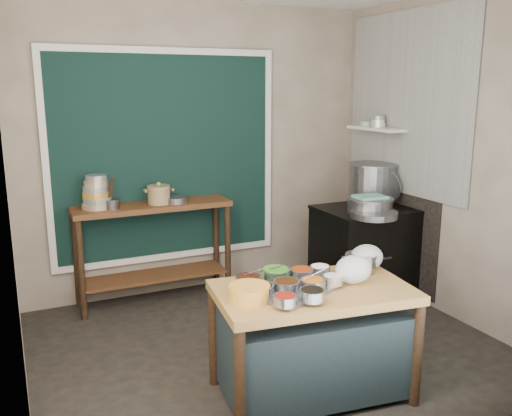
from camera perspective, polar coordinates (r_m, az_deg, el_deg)
name	(u,v)px	position (r m, az deg, el deg)	size (l,w,h in m)	color
floor	(266,346)	(4.45, 1.03, -14.33)	(3.50, 3.00, 0.02)	#2A2620
back_wall	(199,150)	(5.39, -6.01, 6.12)	(3.50, 0.02, 2.80)	gray
left_wall	(5,190)	(3.61, -24.88, 1.77)	(0.02, 3.00, 2.80)	gray
right_wall	(447,158)	(5.03, 19.49, 5.00)	(0.02, 3.00, 2.80)	gray
curtain_panel	(166,157)	(5.26, -9.47, 5.30)	(2.10, 0.02, 1.90)	black
curtain_frame	(166,157)	(5.25, -9.44, 5.29)	(2.22, 0.03, 2.02)	beige
tile_panel	(406,104)	(5.39, 15.52, 10.53)	(0.02, 1.70, 1.70)	#B2B2AA
soot_patch	(393,220)	(5.62, 14.21, -1.20)	(0.01, 1.30, 1.30)	black
wall_shelf	(376,129)	(5.57, 12.53, 8.16)	(0.22, 0.70, 0.03)	beige
prep_table	(312,342)	(3.67, 5.90, -13.82)	(1.25, 0.72, 0.75)	olive
back_counter	(154,253)	(5.21, -10.67, -4.67)	(1.45, 0.40, 0.95)	#4E2E16
stove_block	(366,253)	(5.38, 11.49, -4.71)	(0.90, 0.68, 0.85)	black
stove_top	(368,209)	(5.27, 11.70, -0.13)	(0.92, 0.69, 0.03)	black
condiment_tray	(293,290)	(3.44, 3.86, -8.61)	(0.53, 0.38, 0.02)	gray
condiment_bowls	(288,283)	(3.43, 3.39, -7.86)	(0.69, 0.56, 0.08)	gray
yellow_basin	(249,293)	(3.29, -0.71, -8.94)	(0.25, 0.25, 0.10)	#B4892B
saucepan	(361,263)	(3.85, 10.98, -5.68)	(0.23, 0.23, 0.12)	gray
plastic_bag_a	(353,269)	(3.61, 10.21, -6.37)	(0.25, 0.21, 0.18)	white
plastic_bag_b	(367,257)	(3.89, 11.56, -5.10)	(0.24, 0.20, 0.18)	white
bowl_stack	(96,194)	(4.99, -16.45, 1.44)	(0.27, 0.27, 0.30)	tan
utensil_cup	(112,204)	(4.96, -14.97, 0.41)	(0.14, 0.14, 0.09)	gray
ceramic_crock	(159,196)	(5.07, -10.18, 1.29)	(0.22, 0.22, 0.15)	olive
wide_bowl	(176,200)	(5.10, -8.43, 0.87)	(0.22, 0.22, 0.06)	gray
stock_pot	(372,183)	(5.50, 12.09, 2.61)	(0.50, 0.50, 0.39)	gray
pot_lid	(384,185)	(5.45, 13.33, 2.40)	(0.39, 0.39, 0.02)	gray
steamer	(370,205)	(5.04, 11.90, 0.27)	(0.43, 0.43, 0.14)	gray
green_cloth	(370,197)	(5.02, 11.94, 1.17)	(0.27, 0.21, 0.02)	#5FAA9C
shallow_pan	(374,214)	(4.89, 12.28, -0.65)	(0.42, 0.42, 0.05)	gray
shelf_bowl_stack	(378,122)	(5.54, 12.73, 8.84)	(0.14, 0.14, 0.11)	silver
shelf_bowl_green	(366,124)	(5.69, 11.54, 8.70)	(0.14, 0.14, 0.05)	gray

